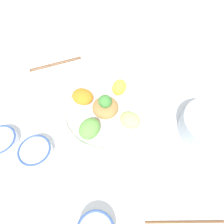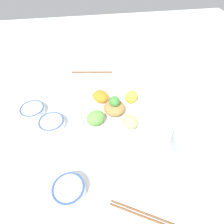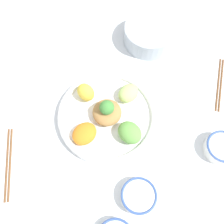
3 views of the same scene
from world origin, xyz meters
The scene contains 10 objects.
ground_plane centered at (0.00, 0.00, 0.00)m, with size 2.40×2.40×0.00m, color white.
salad_platter centered at (-0.02, -0.01, 0.03)m, with size 0.33×0.33×0.11m.
sauce_bowl_red centered at (-0.21, -0.33, 0.02)m, with size 0.10×0.10×0.04m.
rice_bowl_blue centered at (-0.38, 0.06, 0.02)m, with size 0.11×0.11×0.03m.
sauce_bowl_dark centered at (-0.29, -0.04, 0.02)m, with size 0.11×0.11×0.04m.
side_serving_bowl centered at (0.26, -0.24, 0.04)m, with size 0.19×0.19×0.07m.
chopsticks_pair_near centered at (-0.09, 0.33, 0.00)m, with size 0.23×0.05×0.01m.
chopsticks_pair_far centered at (0.01, -0.43, 0.00)m, with size 0.20×0.12×0.01m.
serving_spoon_main centered at (0.30, 0.26, 0.00)m, with size 0.04×0.12×0.01m.
serving_spoon_extra centered at (0.28, 0.12, 0.00)m, with size 0.05×0.12×0.01m.
Camera 2 is at (-0.11, -0.57, 0.63)m, focal length 30.00 mm.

